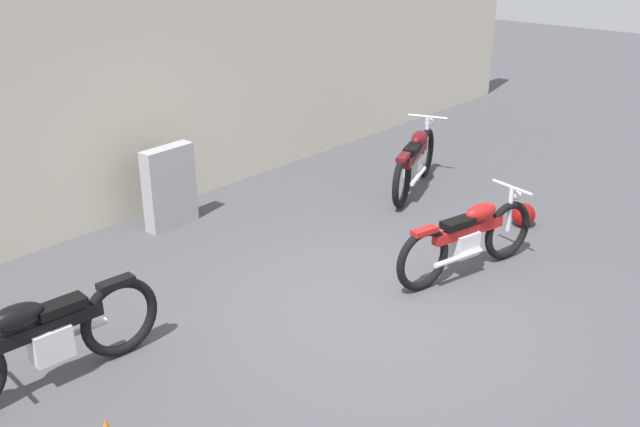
# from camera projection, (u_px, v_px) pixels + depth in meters

# --- Properties ---
(ground_plane) EXTENTS (40.00, 40.00, 0.00)m
(ground_plane) POSITION_uv_depth(u_px,v_px,m) (373.00, 310.00, 7.10)
(ground_plane) COLOR #47474C
(building_wall) EXTENTS (18.00, 0.30, 3.03)m
(building_wall) POSITION_uv_depth(u_px,v_px,m) (128.00, 98.00, 8.90)
(building_wall) COLOR beige
(building_wall) RESTS_ON ground_plane
(stone_marker) EXTENTS (0.70, 0.22, 1.03)m
(stone_marker) POSITION_uv_depth(u_px,v_px,m) (170.00, 187.00, 8.84)
(stone_marker) COLOR #9E9EA3
(stone_marker) RESTS_ON ground_plane
(helmet) EXTENTS (0.30, 0.30, 0.30)m
(helmet) POSITION_uv_depth(u_px,v_px,m) (523.00, 215.00, 8.95)
(helmet) COLOR maroon
(helmet) RESTS_ON ground_plane
(motorcycle_red) EXTENTS (1.93, 0.70, 0.88)m
(motorcycle_red) POSITION_uv_depth(u_px,v_px,m) (469.00, 237.00, 7.67)
(motorcycle_red) COLOR black
(motorcycle_red) RESTS_ON ground_plane
(motorcycle_black) EXTENTS (2.10, 0.59, 0.94)m
(motorcycle_black) POSITION_uv_depth(u_px,v_px,m) (41.00, 339.00, 5.77)
(motorcycle_black) COLOR black
(motorcycle_black) RESTS_ON ground_plane
(motorcycle_maroon) EXTENTS (1.97, 0.91, 0.93)m
(motorcycle_maroon) POSITION_uv_depth(u_px,v_px,m) (415.00, 160.00, 10.02)
(motorcycle_maroon) COLOR black
(motorcycle_maroon) RESTS_ON ground_plane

